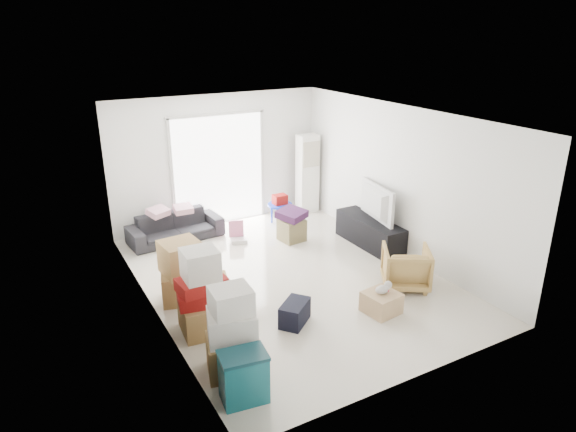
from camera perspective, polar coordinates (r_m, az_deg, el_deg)
The scene contains 21 objects.
room_shell at distance 8.12m, azimuth 0.14°, elevation 1.65°, with size 4.98×6.48×3.18m.
sliding_door at distance 10.74m, azimuth -7.70°, elevation 5.58°, with size 2.10×0.04×2.33m.
ac_tower at distance 11.39m, azimuth 2.17°, elevation 4.70°, with size 0.45×0.30×1.75m, color white.
tv_console at distance 9.89m, azimuth 9.07°, elevation -1.80°, with size 0.48×1.59×0.53m, color black.
television at distance 9.77m, azimuth 9.18°, elevation 0.05°, with size 1.16×0.67×0.15m, color black.
sofa at distance 10.23m, azimuth -12.44°, elevation -0.73°, with size 1.81×0.53×0.71m, color black.
pillow_left at distance 10.06m, azimuth -14.30°, elevation 1.25°, with size 0.39×0.30×0.12m, color #DB9FB6.
pillow_right at distance 10.12m, azimuth -11.63°, elevation 1.64°, with size 0.39×0.31×0.13m, color #DB9FB6.
armchair at distance 8.44m, azimuth 12.98°, elevation -5.37°, with size 0.71×0.67×0.74m, color tan.
storage_bins at distance 5.99m, azimuth -4.95°, elevation -17.36°, with size 0.57×0.44×0.61m.
box_stack_a at distance 6.30m, azimuth -6.19°, elevation -13.05°, with size 0.73×0.66×1.13m.
box_stack_b at distance 7.11m, azimuth -9.49°, elevation -8.83°, with size 0.72×0.65×1.22m.
box_stack_c at distance 7.96m, azimuth -11.67°, elevation -6.13°, with size 0.76×0.68×0.96m.
loose_box at distance 8.13m, azimuth -8.11°, elevation -7.70°, with size 0.39×0.39×0.32m, color olive.
duffel_bag at distance 7.36m, azimuth 0.75°, elevation -10.72°, with size 0.51×0.30×0.32m, color black.
ottoman at distance 10.01m, azimuth 0.41°, elevation -1.54°, with size 0.43×0.43×0.43m, color olive.
blanket at distance 9.91m, azimuth 0.41°, elevation -0.00°, with size 0.48×0.48×0.14m, color #3E1B45.
kids_table at distance 10.76m, azimuth -0.91°, elevation 1.44°, with size 0.52×0.52×0.65m.
toy_walker at distance 10.04m, azimuth -5.59°, elevation -2.21°, with size 0.37×0.35×0.41m.
wood_crate at distance 7.74m, azimuth 10.33°, elevation -9.44°, with size 0.46×0.46×0.31m, color tan.
plush_bunny at distance 7.66m, azimuth 10.59°, elevation -7.90°, with size 0.30×0.17×0.15m.
Camera 1 is at (-3.77, -6.70, 3.98)m, focal length 32.00 mm.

